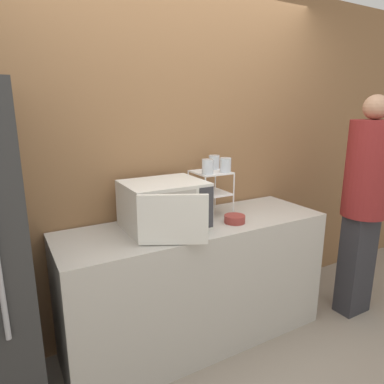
# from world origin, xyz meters

# --- Properties ---
(ground_plane) EXTENTS (12.00, 12.00, 0.00)m
(ground_plane) POSITION_xyz_m (0.00, 0.00, 0.00)
(ground_plane) COLOR gray
(wall_back) EXTENTS (8.00, 0.06, 2.60)m
(wall_back) POSITION_xyz_m (0.00, 0.65, 1.30)
(wall_back) COLOR olive
(wall_back) RESTS_ON ground_plane
(counter) EXTENTS (1.90, 0.61, 0.91)m
(counter) POSITION_xyz_m (0.00, 0.31, 0.45)
(counter) COLOR #B7B2A8
(counter) RESTS_ON ground_plane
(microwave) EXTENTS (0.53, 0.62, 0.31)m
(microwave) POSITION_xyz_m (-0.23, 0.33, 1.06)
(microwave) COLOR silver
(microwave) RESTS_ON counter
(dish_rack) EXTENTS (0.25, 0.25, 0.33)m
(dish_rack) POSITION_xyz_m (0.19, 0.43, 1.14)
(dish_rack) COLOR white
(dish_rack) RESTS_ON counter
(glass_front_left) EXTENTS (0.08, 0.08, 0.10)m
(glass_front_left) POSITION_xyz_m (0.11, 0.35, 1.28)
(glass_front_left) COLOR silver
(glass_front_left) RESTS_ON dish_rack
(glass_back_right) EXTENTS (0.08, 0.08, 0.10)m
(glass_back_right) POSITION_xyz_m (0.26, 0.50, 1.28)
(glass_back_right) COLOR silver
(glass_back_right) RESTS_ON dish_rack
(glass_front_right) EXTENTS (0.08, 0.08, 0.10)m
(glass_front_right) POSITION_xyz_m (0.26, 0.35, 1.28)
(glass_front_right) COLOR silver
(glass_front_right) RESTS_ON dish_rack
(bowl) EXTENTS (0.15, 0.15, 0.05)m
(bowl) POSITION_xyz_m (0.23, 0.18, 0.93)
(bowl) COLOR maroon
(bowl) RESTS_ON counter
(person) EXTENTS (0.34, 0.34, 1.78)m
(person) POSITION_xyz_m (1.33, -0.04, 1.01)
(person) COLOR #2D2D33
(person) RESTS_ON ground_plane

